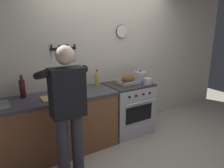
% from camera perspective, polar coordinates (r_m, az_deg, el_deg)
% --- Properties ---
extents(ground_plane, '(8.00, 8.00, 0.00)m').
position_cam_1_polar(ground_plane, '(3.19, 11.93, -20.42)').
color(ground_plane, '#A89E8E').
extents(wall_back, '(6.00, 0.13, 2.60)m').
position_cam_1_polar(wall_back, '(3.72, -1.38, 6.88)').
color(wall_back, beige).
rests_on(wall_back, ground).
extents(counter_block, '(2.03, 0.65, 0.90)m').
position_cam_1_polar(counter_block, '(3.21, -17.22, -11.08)').
color(counter_block, brown).
rests_on(counter_block, ground).
extents(stove, '(0.76, 0.67, 0.90)m').
position_cam_1_polar(stove, '(3.76, 4.41, -6.50)').
color(stove, '#BCBCC1').
rests_on(stove, ground).
extents(person_cook, '(0.51, 0.63, 1.66)m').
position_cam_1_polar(person_cook, '(2.47, -12.08, -6.29)').
color(person_cook, '#383842').
rests_on(person_cook, ground).
extents(roasting_pan, '(0.35, 0.26, 0.17)m').
position_cam_1_polar(roasting_pan, '(3.57, 4.39, 1.18)').
color(roasting_pan, '#B7B7BC').
rests_on(roasting_pan, stove).
extents(stock_pot, '(0.22, 0.22, 0.20)m').
position_cam_1_polar(stock_pot, '(3.77, 7.70, 2.02)').
color(stock_pot, '#B7B7BC').
rests_on(stock_pot, stove).
extents(saucepan, '(0.14, 0.14, 0.11)m').
position_cam_1_polar(saucepan, '(3.61, 9.70, 0.76)').
color(saucepan, '#B7B7BC').
rests_on(saucepan, stove).
extents(cutting_board, '(0.36, 0.24, 0.02)m').
position_cam_1_polar(cutting_board, '(2.97, -15.39, -3.61)').
color(cutting_board, tan).
rests_on(cutting_board, counter_block).
extents(bottle_soy_sauce, '(0.06, 0.06, 0.23)m').
position_cam_1_polar(bottle_soy_sauce, '(3.40, -8.93, 0.65)').
color(bottle_soy_sauce, black).
rests_on(bottle_soy_sauce, counter_block).
extents(bottle_wine_red, '(0.08, 0.08, 0.32)m').
position_cam_1_polar(bottle_wine_red, '(3.11, -23.32, -1.10)').
color(bottle_wine_red, '#47141E').
rests_on(bottle_wine_red, counter_block).
extents(bottle_cooking_oil, '(0.07, 0.07, 0.27)m').
position_cam_1_polar(bottle_cooking_oil, '(3.47, -4.11, 1.38)').
color(bottle_cooking_oil, gold).
rests_on(bottle_cooking_oil, counter_block).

